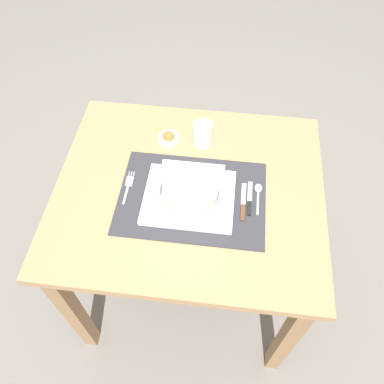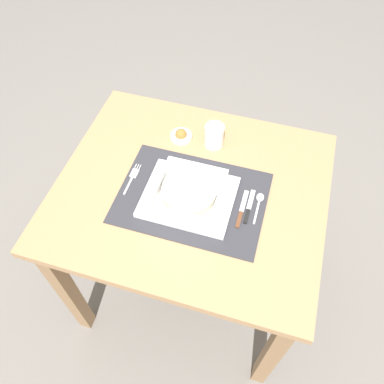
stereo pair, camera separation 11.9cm
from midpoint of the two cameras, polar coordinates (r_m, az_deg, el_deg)
ground_plane at (r=1.86m, az=-2.18°, el=-12.80°), size 6.00×6.00×0.00m
dining_table at (r=1.32m, az=-2.98°, el=-2.47°), size 0.85×0.73×0.71m
placemat at (r=1.21m, az=-2.80°, el=-0.99°), size 0.46×0.33×0.00m
serving_plate at (r=1.20m, az=-3.26°, el=-0.97°), size 0.28×0.23×0.02m
porridge_bowl at (r=1.17m, az=-3.19°, el=-0.38°), size 0.19×0.19×0.05m
fork at (r=1.26m, az=-11.94°, el=0.85°), size 0.02×0.13×0.00m
spoon at (r=1.22m, az=6.94°, el=-0.07°), size 0.02×0.11×0.01m
butter_knife at (r=1.20m, az=5.64°, el=-1.43°), size 0.01×0.13×0.01m
bread_knife at (r=1.19m, az=4.67°, el=-1.96°), size 0.01×0.14×0.01m
drinking_glass at (r=1.33m, az=-1.04°, el=8.24°), size 0.07×0.07×0.08m
condiment_saucer at (r=1.37m, az=-5.95°, el=7.78°), size 0.08×0.08×0.04m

